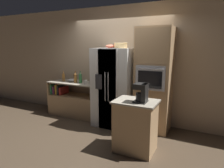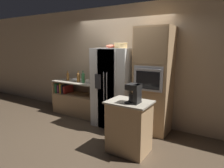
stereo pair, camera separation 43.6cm
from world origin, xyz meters
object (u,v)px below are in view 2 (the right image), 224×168
(bottle_tall, at_px, (78,77))
(fruit_bowl, at_px, (111,46))
(mixing_bowl, at_px, (77,79))
(coffee_maker, at_px, (135,93))
(wicker_basket, at_px, (121,45))
(bottle_short, at_px, (68,76))
(refrigerator, at_px, (115,87))
(wall_oven, at_px, (153,81))
(bottle_wide, at_px, (83,77))
(mug, at_px, (88,82))

(bottle_tall, bearing_deg, fruit_bowl, -4.72)
(mixing_bowl, xyz_separation_m, coffee_maker, (2.34, -1.20, 0.16))
(wicker_basket, bearing_deg, bottle_tall, 178.35)
(fruit_bowl, distance_m, bottle_short, 1.71)
(refrigerator, height_order, wicker_basket, wicker_basket)
(refrigerator, bearing_deg, coffee_maker, -45.68)
(wicker_basket, distance_m, bottle_short, 1.92)
(bottle_tall, height_order, bottle_short, bottle_tall)
(wall_oven, xyz_separation_m, coffee_maker, (0.09, -1.10, -0.03))
(bottle_tall, xyz_separation_m, mixing_bowl, (-0.21, 0.16, -0.10))
(wall_oven, distance_m, bottle_wide, 1.91)
(fruit_bowl, height_order, bottle_wide, fruit_bowl)
(refrigerator, xyz_separation_m, bottle_tall, (-1.16, 0.04, 0.14))
(wall_oven, distance_m, mug, 1.73)
(wicker_basket, xyz_separation_m, bottle_wide, (-1.16, 0.06, -0.82))
(wall_oven, height_order, wicker_basket, wall_oven)
(wicker_basket, xyz_separation_m, mixing_bowl, (-1.50, 0.20, -0.93))
(bottle_short, distance_m, coffee_maker, 2.78)
(fruit_bowl, bearing_deg, refrigerator, 25.64)
(mug, bearing_deg, bottle_tall, 177.15)
(bottle_wide, bearing_deg, mixing_bowl, 159.07)
(mug, relative_size, mixing_bowl, 0.49)
(bottle_short, xyz_separation_m, mug, (0.75, -0.06, -0.07))
(wall_oven, bearing_deg, mixing_bowl, 177.40)
(refrigerator, xyz_separation_m, mug, (-0.84, 0.03, 0.05))
(wicker_basket, bearing_deg, mixing_bowl, 172.62)
(wall_oven, relative_size, coffee_maker, 7.00)
(wall_oven, relative_size, bottle_short, 8.20)
(mug, xyz_separation_m, mixing_bowl, (-0.53, 0.17, -0.02))
(refrigerator, height_order, bottle_short, refrigerator)
(bottle_tall, bearing_deg, mixing_bowl, 143.04)
(bottle_tall, relative_size, coffee_maker, 0.97)
(bottle_tall, bearing_deg, bottle_wide, 9.94)
(bottle_short, bearing_deg, mixing_bowl, 26.58)
(refrigerator, relative_size, wicker_basket, 5.90)
(mug, bearing_deg, wall_oven, 2.38)
(bottle_short, bearing_deg, mug, -4.85)
(refrigerator, distance_m, bottle_short, 1.60)
(wicker_basket, bearing_deg, bottle_short, 177.18)
(wicker_basket, distance_m, bottle_wide, 1.42)
(wall_oven, bearing_deg, coffee_maker, -85.34)
(bottle_wide, height_order, mixing_bowl, bottle_wide)
(wicker_basket, distance_m, coffee_maker, 1.52)
(bottle_short, height_order, bottle_wide, bottle_wide)
(bottle_tall, bearing_deg, wall_oven, 1.55)
(refrigerator, bearing_deg, mug, 178.24)
(fruit_bowl, height_order, mug, fruit_bowl)
(fruit_bowl, distance_m, bottle_wide, 1.23)
(fruit_bowl, xyz_separation_m, coffee_maker, (1.07, -0.95, -0.74))
(fruit_bowl, relative_size, mixing_bowl, 0.83)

